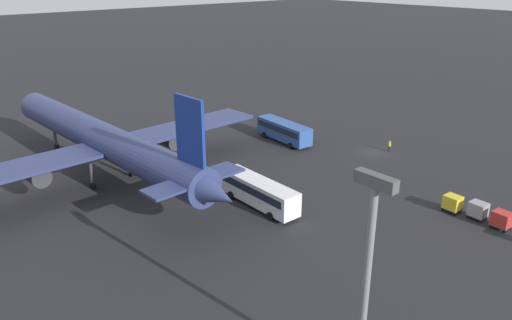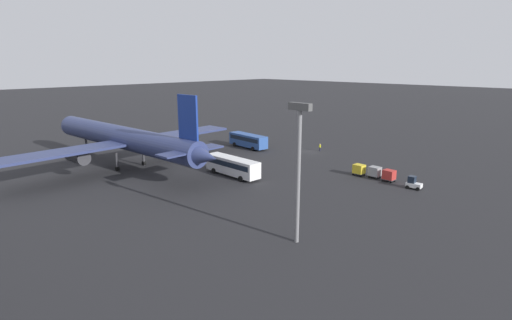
# 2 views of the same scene
# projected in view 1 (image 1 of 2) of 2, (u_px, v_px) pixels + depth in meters

# --- Properties ---
(ground_plane) EXTENTS (600.00, 600.00, 0.00)m
(ground_plane) POSITION_uv_depth(u_px,v_px,m) (373.00, 153.00, 79.09)
(ground_plane) COLOR #232326
(airplane) EXTENTS (54.02, 47.06, 15.29)m
(airplane) POSITION_uv_depth(u_px,v_px,m) (103.00, 140.00, 67.09)
(airplane) COLOR navy
(airplane) RESTS_ON ground
(shuttle_bus_near) EXTENTS (11.42, 3.86, 3.33)m
(shuttle_bus_near) POSITION_uv_depth(u_px,v_px,m) (284.00, 130.00, 83.56)
(shuttle_bus_near) COLOR #2D5199
(shuttle_bus_near) RESTS_ON ground
(shuttle_bus_far) EXTENTS (12.12, 3.30, 3.38)m
(shuttle_bus_far) POSITION_uv_depth(u_px,v_px,m) (259.00, 191.00, 60.73)
(shuttle_bus_far) COLOR white
(shuttle_bus_far) RESTS_ON ground
(worker_person) EXTENTS (0.38, 0.38, 1.74)m
(worker_person) POSITION_uv_depth(u_px,v_px,m) (389.00, 146.00, 79.39)
(worker_person) COLOR #1E1E2D
(worker_person) RESTS_ON ground
(cargo_cart_red) EXTENTS (2.06, 1.76, 2.06)m
(cargo_cart_red) POSITION_uv_depth(u_px,v_px,m) (502.00, 219.00, 55.61)
(cargo_cart_red) COLOR #38383D
(cargo_cart_red) RESTS_ON ground
(cargo_cart_grey) EXTENTS (2.06, 1.76, 2.06)m
(cargo_cart_grey) POSITION_uv_depth(u_px,v_px,m) (478.00, 210.00, 57.82)
(cargo_cart_grey) COLOR #38383D
(cargo_cart_grey) RESTS_ON ground
(cargo_cart_yellow) EXTENTS (2.06, 1.76, 2.06)m
(cargo_cart_yellow) POSITION_uv_depth(u_px,v_px,m) (453.00, 203.00, 59.51)
(cargo_cart_yellow) COLOR #38383D
(cargo_cart_yellow) RESTS_ON ground
(light_pole) EXTENTS (2.80, 0.70, 16.07)m
(light_pole) POSITION_uv_depth(u_px,v_px,m) (368.00, 264.00, 31.43)
(light_pole) COLOR slate
(light_pole) RESTS_ON ground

